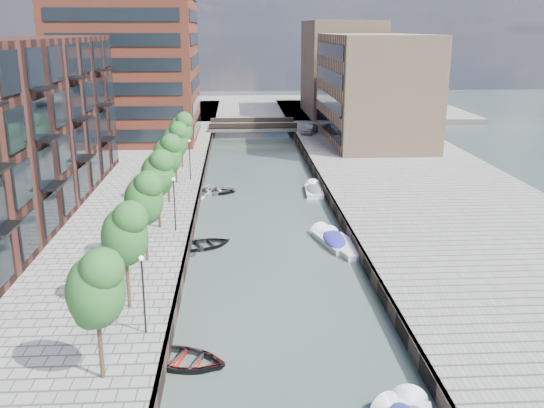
{
  "coord_description": "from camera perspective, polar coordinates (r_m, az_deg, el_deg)",
  "views": [
    {
      "loc": [
        -2.48,
        -19.79,
        15.71
      ],
      "look_at": [
        0.0,
        22.19,
        3.5
      ],
      "focal_mm": 40.0,
      "sensor_mm": 36.0,
      "label": 1
    }
  ],
  "objects": [
    {
      "name": "quay_wall_left",
      "position": [
        61.8,
        -6.64,
        1.83
      ],
      "size": [
        0.25,
        140.0,
        1.0
      ],
      "primitive_type": "cube",
      "color": "#332823",
      "rests_on": "ground"
    },
    {
      "name": "car",
      "position": [
        88.83,
        3.57,
        7.12
      ],
      "size": [
        3.33,
        4.69,
        1.48
      ],
      "primitive_type": "imported",
      "rotation": [
        0.0,
        0.0,
        -0.41
      ],
      "color": "silver",
      "rests_on": "quay_right"
    },
    {
      "name": "motorboat_3",
      "position": [
        46.45,
        5.61,
        -3.38
      ],
      "size": [
        3.06,
        5.45,
        1.72
      ],
      "color": "silver",
      "rests_on": "ground"
    },
    {
      "name": "tree_5",
      "position": [
        60.0,
        -9.14,
        6.01
      ],
      "size": [
        2.5,
        2.5,
        5.95
      ],
      "color": "#382619",
      "rests_on": "quay_left"
    },
    {
      "name": "motorboat_2",
      "position": [
        45.76,
        6.45,
        -3.85
      ],
      "size": [
        3.26,
        5.69,
        1.8
      ],
      "color": "white",
      "rests_on": "ground"
    },
    {
      "name": "tree_4",
      "position": [
        53.16,
        -9.85,
        4.67
      ],
      "size": [
        2.5,
        2.5,
        5.95
      ],
      "color": "#382619",
      "rests_on": "quay_left"
    },
    {
      "name": "sloop_4",
      "position": [
        60.21,
        -5.33,
        1.0
      ],
      "size": [
        4.06,
        2.91,
        0.84
      ],
      "primitive_type": "imported",
      "rotation": [
        0.0,
        0.0,
        1.56
      ],
      "color": "black",
      "rests_on": "ground"
    },
    {
      "name": "lamp_0",
      "position": [
        30.71,
        -12.04,
        -7.59
      ],
      "size": [
        0.24,
        0.24,
        4.12
      ],
      "color": "black",
      "rests_on": "quay_left"
    },
    {
      "name": "bridge",
      "position": [
        92.93,
        -1.83,
        7.32
      ],
      "size": [
        13.0,
        6.0,
        1.3
      ],
      "color": "gray",
      "rests_on": "ground"
    },
    {
      "name": "sloop_2",
      "position": [
        30.88,
        -8.25,
        -14.57
      ],
      "size": [
        4.98,
        4.18,
        0.88
      ],
      "primitive_type": "imported",
      "rotation": [
        0.0,
        0.0,
        1.27
      ],
      "color": "maroon",
      "rests_on": "ground"
    },
    {
      "name": "quay_wall_right",
      "position": [
        62.28,
        4.64,
        2.01
      ],
      "size": [
        0.25,
        140.0,
        1.0
      ],
      "primitive_type": "cube",
      "color": "#332823",
      "rests_on": "ground"
    },
    {
      "name": "sloop_1",
      "position": [
        45.57,
        -6.5,
        -4.08
      ],
      "size": [
        5.32,
        4.65,
        0.92
      ],
      "primitive_type": "imported",
      "rotation": [
        0.0,
        0.0,
        1.97
      ],
      "color": "black",
      "rests_on": "ground"
    },
    {
      "name": "tan_block_far",
      "position": [
        109.56,
        6.49,
        12.58
      ],
      "size": [
        12.0,
        20.0,
        16.0
      ],
      "primitive_type": "cube",
      "color": "tan",
      "rests_on": "quay_right"
    },
    {
      "name": "lamp_2",
      "position": [
        61.2,
        -7.76,
        4.55
      ],
      "size": [
        0.24,
        0.24,
        4.12
      ],
      "color": "black",
      "rests_on": "quay_left"
    },
    {
      "name": "tree_0",
      "position": [
        26.65,
        -16.29,
        -7.48
      ],
      "size": [
        2.5,
        2.5,
        5.95
      ],
      "color": "#382619",
      "rests_on": "quay_left"
    },
    {
      "name": "sloop_0",
      "position": [
        30.79,
        -8.53,
        -14.69
      ],
      "size": [
        5.5,
        4.73,
        0.96
      ],
      "primitive_type": "imported",
      "rotation": [
        0.0,
        0.0,
        1.21
      ],
      "color": "black",
      "rests_on": "ground"
    },
    {
      "name": "tree_3",
      "position": [
        46.37,
        -10.77,
        2.94
      ],
      "size": [
        2.5,
        2.5,
        5.95
      ],
      "color": "#382619",
      "rests_on": "quay_left"
    },
    {
      "name": "quay_right",
      "position": [
        64.4,
        13.41,
        2.08
      ],
      "size": [
        20.0,
        140.0,
        1.0
      ],
      "primitive_type": "cube",
      "color": "gray",
      "rests_on": "ground"
    },
    {
      "name": "tan_block_near",
      "position": [
        84.2,
        9.48,
        10.73
      ],
      "size": [
        12.0,
        25.0,
        14.0
      ],
      "primitive_type": "cube",
      "color": "tan",
      "rests_on": "quay_right"
    },
    {
      "name": "lamp_1",
      "position": [
        45.7,
        -9.19,
        0.5
      ],
      "size": [
        0.24,
        0.24,
        4.12
      ],
      "color": "black",
      "rests_on": "quay_left"
    },
    {
      "name": "tree_2",
      "position": [
        39.65,
        -11.99,
        0.62
      ],
      "size": [
        2.5,
        2.5,
        5.95
      ],
      "color": "#382619",
      "rests_on": "quay_left"
    },
    {
      "name": "motorboat_4",
      "position": [
        60.52,
        3.95,
        1.3
      ],
      "size": [
        1.94,
        4.86,
        1.59
      ],
      "color": "white",
      "rests_on": "ground"
    },
    {
      "name": "tower",
      "position": [
        86.02,
        -13.63,
        15.95
      ],
      "size": [
        18.0,
        18.0,
        30.0
      ],
      "primitive_type": "cube",
      "color": "brown",
      "rests_on": "quay_left"
    },
    {
      "name": "far_closure",
      "position": [
        120.77,
        -2.2,
        8.95
      ],
      "size": [
        80.0,
        40.0,
        1.0
      ],
      "primitive_type": "cube",
      "color": "gray",
      "rests_on": "ground"
    },
    {
      "name": "water",
      "position": [
        61.87,
        -0.97,
        1.48
      ],
      "size": [
        300.0,
        300.0,
        0.0
      ],
      "primitive_type": "plane",
      "color": "#38473F",
      "rests_on": "ground"
    },
    {
      "name": "tree_6",
      "position": [
        66.88,
        -8.57,
        7.07
      ],
      "size": [
        2.5,
        2.5,
        5.95
      ],
      "color": "#382619",
      "rests_on": "quay_left"
    },
    {
      "name": "sloop_3",
      "position": [
        60.2,
        -5.73,
        0.98
      ],
      "size": [
        6.04,
        5.18,
        1.06
      ],
      "primitive_type": "imported",
      "rotation": [
        0.0,
        0.0,
        1.92
      ],
      "color": "silver",
      "rests_on": "ground"
    },
    {
      "name": "tree_1",
      "position": [
        33.05,
        -13.71,
        -2.63
      ],
      "size": [
        2.5,
        2.5,
        5.95
      ],
      "color": "#382619",
      "rests_on": "quay_left"
    },
    {
      "name": "apartment_block",
      "position": [
        53.34,
        -22.68,
        6.64
      ],
      "size": [
        8.0,
        38.0,
        14.0
      ],
      "primitive_type": "cube",
      "color": "#331813",
      "rests_on": "quay_left"
    }
  ]
}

